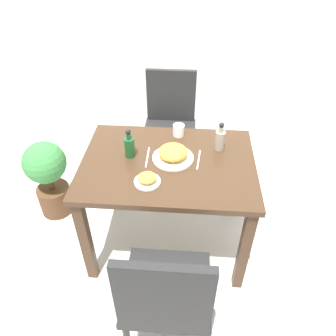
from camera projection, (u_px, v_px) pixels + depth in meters
name	position (u px, v px, depth m)	size (l,w,h in m)	color
ground_plane	(168.00, 239.00, 2.41)	(16.00, 16.00, 0.00)	beige
wall_back	(181.00, 2.00, 2.63)	(8.00, 0.05, 2.60)	white
dining_table	(168.00, 176.00, 2.02)	(1.04, 0.76, 0.72)	#3D2819
chair_near	(166.00, 296.00, 1.50)	(0.42, 0.42, 0.92)	black
chair_far	(170.00, 121.00, 2.69)	(0.42, 0.42, 0.92)	black
food_plate	(173.00, 154.00, 1.95)	(0.25, 0.25, 0.09)	white
side_plate	(147.00, 179.00, 1.79)	(0.15, 0.15, 0.06)	white
drink_cup	(179.00, 130.00, 2.15)	(0.08, 0.08, 0.08)	white
sauce_bottle	(129.00, 146.00, 1.95)	(0.06, 0.06, 0.19)	#194C23
condiment_bottle	(220.00, 139.00, 2.01)	(0.06, 0.06, 0.19)	gray
fork_utensil	(147.00, 157.00, 1.98)	(0.01, 0.20, 0.00)	silver
spoon_utensil	(199.00, 160.00, 1.96)	(0.03, 0.19, 0.00)	silver
potted_plant_left	(48.00, 175.00, 2.41)	(0.31, 0.31, 0.63)	#51331E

